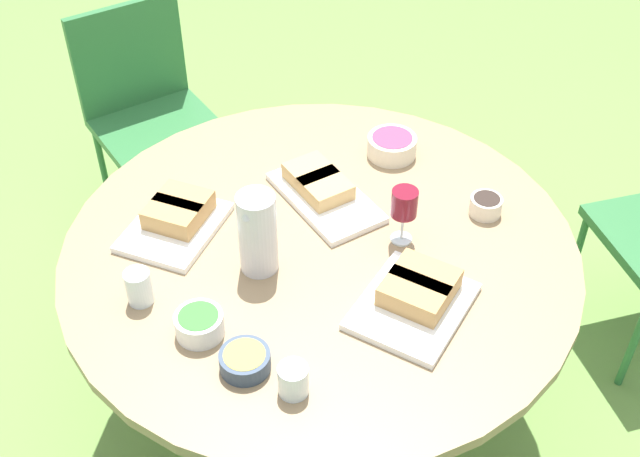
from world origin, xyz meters
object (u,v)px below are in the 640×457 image
(dining_table, at_px, (320,267))
(wine_glass, at_px, (404,205))
(chair_far_back, at_px, (147,104))
(water_pitcher, at_px, (258,233))

(dining_table, distance_m, wine_glass, 0.31)
(chair_far_back, bearing_deg, wine_glass, 68.13)
(dining_table, distance_m, chair_far_back, 1.23)
(dining_table, relative_size, water_pitcher, 5.97)
(dining_table, xyz_separation_m, wine_glass, (-0.12, 0.19, 0.21))
(dining_table, height_order, wine_glass, wine_glass)
(chair_far_back, height_order, water_pitcher, water_pitcher)
(chair_far_back, xyz_separation_m, wine_glass, (0.50, 1.25, 0.32))
(water_pitcher, bearing_deg, dining_table, 144.04)
(wine_glass, bearing_deg, water_pitcher, -48.39)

